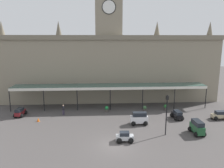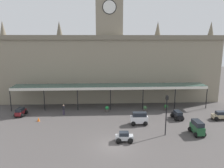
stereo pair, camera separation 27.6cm
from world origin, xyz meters
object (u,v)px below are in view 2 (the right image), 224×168
car_black_estate (177,115)px  car_maroon_estate (21,112)px  car_green_van (197,128)px  pedestrian_near_entrance (64,109)px  planter_near_kerb (166,107)px  car_beige_estate (220,116)px  planter_by_canopy (145,109)px  planter_forecourt_centre (107,109)px  traffic_cone (38,119)px  car_white_van (139,119)px  car_silver_sedan (124,138)px  victorian_lamppost (166,111)px

car_black_estate → car_maroon_estate: (-23.86, 2.49, 0.00)m
car_green_van → pedestrian_near_entrance: car_green_van is taller
planter_near_kerb → car_beige_estate: bearing=-34.7°
planter_near_kerb → planter_by_canopy: (-3.63, -0.49, 0.00)m
planter_forecourt_centre → planter_near_kerb: bearing=2.0°
car_black_estate → planter_near_kerb: bearing=96.9°
car_maroon_estate → traffic_cone: 4.23m
car_white_van → car_silver_sedan: 5.70m
car_beige_estate → planter_near_kerb: bearing=145.3°
pedestrian_near_entrance → planter_forecourt_centre: size_ratio=1.74×
car_green_van → victorian_lamppost: size_ratio=0.47×
car_green_van → car_beige_estate: (5.59, 4.84, -0.24)m
car_maroon_estate → planter_by_canopy: (19.73, 1.17, -0.07)m
pedestrian_near_entrance → planter_forecourt_centre: (6.83, 1.17, -0.42)m
traffic_cone → planter_by_canopy: planter_by_canopy is taller
car_white_van → traffic_cone: 14.51m
car_silver_sedan → planter_forecourt_centre: car_silver_sedan is taller
car_black_estate → pedestrian_near_entrance: bearing=171.4°
planter_forecourt_centre → car_beige_estate: bearing=-14.5°
victorian_lamppost → planter_forecourt_centre: 11.90m
car_black_estate → planter_near_kerb: size_ratio=2.41×
car_beige_estate → victorian_lamppost: bearing=-153.0°
car_white_van → pedestrian_near_entrance: (-11.18, 4.49, 0.10)m
car_black_estate → planter_forecourt_centre: bearing=160.0°
car_maroon_estate → pedestrian_near_entrance: 6.62m
victorian_lamppost → planter_forecourt_centre: (-7.04, 9.21, -2.69)m
planter_near_kerb → pedestrian_near_entrance: bearing=-174.8°
car_black_estate → car_silver_sedan: size_ratio=1.11×
victorian_lamppost → planter_forecourt_centre: bearing=127.4°
car_green_van → victorian_lamppost: (-4.03, -0.06, 2.37)m
car_maroon_estate → car_green_van: size_ratio=0.96×
car_white_van → pedestrian_near_entrance: 12.04m
car_green_van → traffic_cone: size_ratio=4.24×
car_green_van → car_silver_sedan: bearing=-170.4°
car_white_van → traffic_cone: (-14.38, 1.87, -0.52)m
car_white_van → car_beige_estate: size_ratio=1.06×
car_white_van → planter_by_canopy: car_white_van is taller
car_beige_estate → planter_forecourt_centre: 17.20m
car_silver_sedan → pedestrian_near_entrance: pedestrian_near_entrance is taller
traffic_cone → planter_near_kerb: (19.95, 4.13, 0.20)m
car_beige_estate → planter_by_canopy: car_beige_estate is taller
car_beige_estate → victorian_lamppost: victorian_lamppost is taller
car_beige_estate → planter_near_kerb: 8.19m
car_green_van → car_maroon_estate: bearing=162.2°
planter_near_kerb → traffic_cone: bearing=-168.3°
car_maroon_estate → traffic_cone: car_maroon_estate is taller
pedestrian_near_entrance → planter_by_canopy: bearing=4.5°
car_white_van → planter_forecourt_centre: 7.14m
car_white_van → planter_near_kerb: (5.57, 6.01, -0.32)m
traffic_cone → planter_near_kerb: bearing=11.7°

